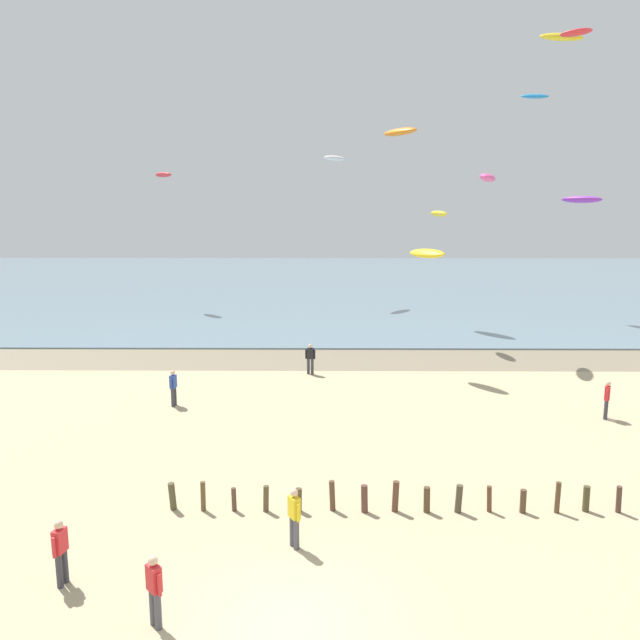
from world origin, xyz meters
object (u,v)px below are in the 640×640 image
kite_aloft_4 (535,96)px  kite_aloft_12 (562,37)px  person_by_waterline (61,550)px  kite_aloft_2 (400,132)px  person_mid_beach (294,516)px  person_nearest_camera (173,387)px  person_right_flank (154,589)px  kite_aloft_8 (488,178)px  person_far_down_beach (310,358)px  kite_aloft_13 (576,33)px  kite_aloft_6 (335,158)px  person_left_flank (607,399)px  kite_aloft_10 (163,175)px  kite_aloft_7 (439,214)px  kite_aloft_11 (427,253)px  kite_aloft_1 (581,199)px

kite_aloft_4 → kite_aloft_12: kite_aloft_12 is taller
person_by_waterline → kite_aloft_2: 40.83m
person_mid_beach → person_by_waterline: 5.89m
person_nearest_camera → kite_aloft_4: 38.07m
person_right_flank → kite_aloft_2: size_ratio=0.48×
person_mid_beach → kite_aloft_2: 37.91m
kite_aloft_4 → kite_aloft_8: kite_aloft_4 is taller
person_far_down_beach → kite_aloft_13: (16.27, 7.65, 18.79)m
person_by_waterline → kite_aloft_6: (7.31, 45.60, 12.64)m
person_by_waterline → person_left_flank: (18.77, 12.23, 0.00)m
kite_aloft_10 → kite_aloft_13: 34.57m
person_left_flank → kite_aloft_7: kite_aloft_7 is taller
person_mid_beach → kite_aloft_2: bearing=79.1°
kite_aloft_6 → kite_aloft_10: size_ratio=1.14×
kite_aloft_10 → kite_aloft_11: kite_aloft_10 is taller
kite_aloft_1 → person_far_down_beach: bearing=-91.3°
kite_aloft_2 → kite_aloft_11: bearing=143.0°
person_right_flank → kite_aloft_6: size_ratio=0.57×
person_by_waterline → kite_aloft_8: bearing=56.5°
person_mid_beach → kite_aloft_1: 41.59m
person_far_down_beach → kite_aloft_11: bearing=4.0°
kite_aloft_7 → kite_aloft_10: bearing=47.1°
person_left_flank → person_right_flank: 21.14m
person_right_flank → kite_aloft_6: kite_aloft_6 is taller
person_left_flank → kite_aloft_12: kite_aloft_12 is taller
person_left_flank → kite_aloft_13: 24.15m
kite_aloft_10 → kite_aloft_11: size_ratio=1.03×
kite_aloft_12 → kite_aloft_7: bearing=24.1°
person_by_waterline → kite_aloft_11: size_ratio=0.67×
person_nearest_camera → kite_aloft_12: bearing=39.2°
person_by_waterline → kite_aloft_4: size_ratio=0.76×
person_nearest_camera → kite_aloft_8: 22.33m
person_nearest_camera → kite_aloft_2: kite_aloft_2 is taller
kite_aloft_7 → kite_aloft_13: 13.62m
kite_aloft_13 → person_nearest_camera: bearing=-108.9°
person_mid_beach → kite_aloft_11: (6.34, 18.12, 5.74)m
person_right_flank → kite_aloft_7: (11.21, 29.02, 7.77)m
person_right_flank → kite_aloft_10: 46.65m
kite_aloft_4 → person_left_flank: bearing=80.0°
kite_aloft_13 → person_by_waterline: bearing=-88.4°
kite_aloft_1 → kite_aloft_12: size_ratio=1.01×
person_nearest_camera → kite_aloft_7: (14.53, 13.66, 7.77)m
person_by_waterline → kite_aloft_10: (-8.01, 42.54, 10.99)m
person_far_down_beach → kite_aloft_6: kite_aloft_6 is taller
person_nearest_camera → person_by_waterline: size_ratio=1.00×
kite_aloft_8 → kite_aloft_12: kite_aloft_12 is taller
kite_aloft_6 → kite_aloft_12: size_ratio=0.90×
kite_aloft_1 → kite_aloft_11: bearing=-81.9°
kite_aloft_7 → kite_aloft_8: 4.33m
kite_aloft_13 → kite_aloft_7: bearing=-142.5°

